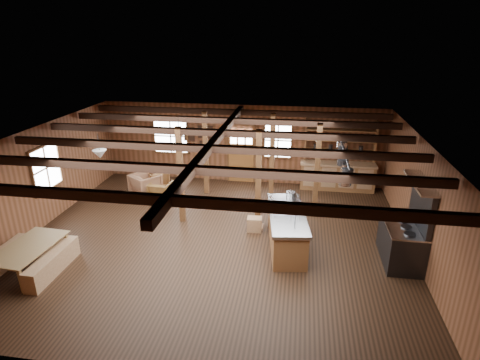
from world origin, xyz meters
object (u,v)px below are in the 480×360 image
Objects in this scene: dining_table at (32,258)px; armchair_b at (161,191)px; armchair_a at (157,179)px; armchair_c at (146,185)px; commercial_range at (405,236)px; kitchen_island at (286,229)px.

dining_table is 4.65m from armchair_b.
armchair_a is 1.14m from armchair_b.
armchair_b is 0.79× the size of armchair_c.
commercial_range is 8.11m from armchair_c.
armchair_b is at bearing -16.13° from dining_table.
armchair_c reaches higher than armchair_a.
armchair_a is 0.80× the size of armchair_c.
dining_table is at bearing 37.16° from armchair_a.
armchair_b is (-6.98, 2.62, -0.35)m from commercial_range.
kitchen_island is 4.81m from armchair_b.
dining_table is at bearing 113.54° from armchair_c.
kitchen_island reaches higher than armchair_a.
dining_table is 2.60× the size of armchair_b.
kitchen_island is 2.81m from commercial_range.
kitchen_island is at bearing -173.18° from armchair_c.
commercial_range is 1.16× the size of dining_table.
commercial_range is 3.01× the size of armchair_b.
armchair_a is at bearing 153.96° from commercial_range.
armchair_a is at bearing 136.40° from kitchen_island.
kitchen_island is at bearing -67.07° from dining_table.
armchair_a is at bearing -7.76° from dining_table.
commercial_range is at bearing -165.35° from armchair_c.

